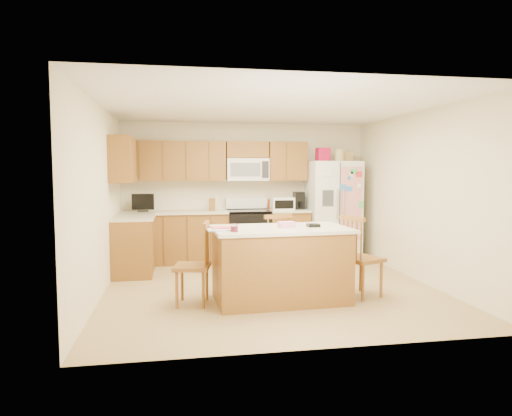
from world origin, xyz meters
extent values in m
plane|color=#947B4D|center=(0.00, 0.00, 0.00)|extent=(4.50, 4.50, 0.00)
cube|color=beige|center=(0.00, 2.25, 1.25)|extent=(4.50, 0.10, 2.50)
cube|color=beige|center=(0.00, -2.25, 1.25)|extent=(4.50, 0.10, 2.50)
cube|color=beige|center=(-2.25, 0.00, 1.25)|extent=(0.10, 4.50, 2.50)
cube|color=beige|center=(2.25, 0.00, 1.25)|extent=(0.10, 4.50, 2.50)
cube|color=white|center=(0.00, 0.00, 2.50)|extent=(4.50, 4.50, 0.04)
cube|color=brown|center=(-1.31, 1.95, 0.44)|extent=(1.87, 0.60, 0.88)
cube|color=brown|center=(0.74, 1.95, 0.44)|extent=(0.72, 0.60, 0.88)
cube|color=brown|center=(-1.95, 1.17, 0.44)|extent=(0.60, 0.95, 0.88)
cube|color=beige|center=(-1.31, 1.94, 0.90)|extent=(1.87, 0.64, 0.04)
cube|color=beige|center=(0.74, 1.94, 0.90)|extent=(0.72, 0.64, 0.04)
cube|color=beige|center=(-1.94, 1.17, 0.90)|extent=(0.64, 0.95, 0.04)
cube|color=brown|center=(-1.32, 2.08, 1.80)|extent=(1.85, 0.33, 0.70)
cube|color=brown|center=(0.75, 2.08, 1.80)|extent=(0.70, 0.33, 0.70)
cube|color=brown|center=(0.00, 2.08, 2.00)|extent=(0.76, 0.33, 0.29)
cube|color=brown|center=(-2.08, 1.17, 1.80)|extent=(0.33, 0.95, 0.70)
cube|color=brown|center=(-1.90, 1.92, 1.80)|extent=(0.02, 0.01, 0.66)
cube|color=brown|center=(-1.90, 1.65, 0.44)|extent=(0.02, 0.01, 0.84)
cube|color=brown|center=(-1.50, 1.92, 1.80)|extent=(0.02, 0.01, 0.66)
cube|color=brown|center=(-1.50, 1.65, 0.44)|extent=(0.02, 0.01, 0.84)
cube|color=brown|center=(-1.10, 1.92, 1.80)|extent=(0.02, 0.01, 0.66)
cube|color=brown|center=(-1.10, 1.65, 0.44)|extent=(0.02, 0.01, 0.84)
cube|color=brown|center=(-0.70, 1.92, 1.80)|extent=(0.01, 0.01, 0.66)
cube|color=brown|center=(-0.70, 1.65, 0.44)|extent=(0.01, 0.01, 0.84)
cube|color=brown|center=(0.70, 1.92, 1.80)|extent=(0.01, 0.01, 0.66)
cube|color=brown|center=(0.70, 1.65, 0.44)|extent=(0.01, 0.01, 0.84)
cube|color=white|center=(0.00, 2.06, 1.65)|extent=(0.76, 0.38, 0.40)
cube|color=slate|center=(-0.06, 1.86, 1.65)|extent=(0.54, 0.01, 0.24)
cube|color=#262626|center=(0.30, 1.86, 1.65)|extent=(0.12, 0.01, 0.30)
cube|color=brown|center=(-0.65, 1.95, 1.03)|extent=(0.10, 0.14, 0.22)
cube|color=black|center=(-1.85, 1.97, 0.93)|extent=(0.18, 0.12, 0.02)
cube|color=black|center=(-1.85, 1.97, 1.09)|extent=(0.38, 0.03, 0.28)
cube|color=#C12F00|center=(0.58, 2.03, 1.01)|extent=(0.35, 0.22, 0.18)
cube|color=white|center=(0.60, 1.80, 1.04)|extent=(0.40, 0.28, 0.23)
cube|color=black|center=(0.60, 1.66, 1.04)|extent=(0.34, 0.01, 0.15)
cube|color=black|center=(0.96, 2.00, 1.08)|extent=(0.18, 0.22, 0.32)
cylinder|color=black|center=(0.96, 1.93, 1.01)|extent=(0.12, 0.12, 0.12)
cube|color=black|center=(0.00, 1.93, 0.44)|extent=(0.76, 0.64, 0.88)
cube|color=black|center=(0.00, 1.60, 0.42)|extent=(0.68, 0.01, 0.42)
cube|color=black|center=(0.00, 1.93, 0.91)|extent=(0.76, 0.64, 0.03)
cube|color=white|center=(0.00, 2.19, 1.03)|extent=(0.76, 0.10, 0.20)
cube|color=white|center=(1.57, 1.88, 0.90)|extent=(0.90, 0.75, 1.80)
cube|color=#4C4C4C|center=(1.57, 1.49, 0.90)|extent=(0.02, 0.01, 1.75)
cube|color=silver|center=(1.52, 1.47, 1.05)|extent=(0.02, 0.03, 0.55)
cube|color=silver|center=(1.62, 1.47, 1.05)|extent=(0.02, 0.03, 0.55)
cube|color=#3F3F44|center=(1.35, 1.49, 1.15)|extent=(0.20, 0.01, 0.28)
cube|color=#D84C59|center=(1.77, 1.49, 1.05)|extent=(0.42, 0.01, 1.30)
cube|color=#B20C37|center=(1.37, 1.88, 1.92)|extent=(0.22, 0.22, 0.24)
cylinder|color=tan|center=(1.67, 1.82, 1.91)|extent=(0.18, 0.18, 0.22)
cube|color=tan|center=(1.85, 1.96, 1.89)|extent=(0.18, 0.20, 0.18)
cube|color=brown|center=(0.00, -0.65, 0.44)|extent=(1.65, 0.98, 0.89)
cube|color=beige|center=(0.00, -0.65, 0.91)|extent=(1.74, 1.06, 0.04)
cylinder|color=#B20C37|center=(-0.61, -0.91, 0.96)|extent=(0.08, 0.08, 0.06)
cylinder|color=white|center=(-0.61, -0.91, 0.97)|extent=(0.09, 0.09, 0.09)
cube|color=beige|center=(0.08, -0.64, 0.96)|extent=(0.21, 0.16, 0.07)
cube|color=black|center=(0.42, -0.66, 0.95)|extent=(0.16, 0.13, 0.04)
cube|color=white|center=(-0.77, -0.76, 0.93)|extent=(0.31, 0.25, 0.01)
cube|color=#D84C4C|center=(-0.73, -0.68, 0.95)|extent=(0.27, 0.21, 0.01)
cylinder|color=white|center=(-0.30, -0.90, 0.93)|extent=(0.14, 0.06, 0.01)
cube|color=brown|center=(-1.10, -0.64, 0.47)|extent=(0.49, 0.51, 0.05)
cylinder|color=brown|center=(-1.22, -0.43, 0.23)|extent=(0.04, 0.04, 0.45)
cylinder|color=brown|center=(-1.28, -0.78, 0.23)|extent=(0.04, 0.04, 0.45)
cylinder|color=brown|center=(-0.91, -0.49, 0.23)|extent=(0.04, 0.04, 0.45)
cylinder|color=brown|center=(-0.98, -0.84, 0.23)|extent=(0.04, 0.04, 0.45)
cylinder|color=brown|center=(-0.89, -0.52, 0.74)|extent=(0.02, 0.02, 0.50)
cylinder|color=brown|center=(-0.91, -0.59, 0.74)|extent=(0.02, 0.02, 0.50)
cylinder|color=brown|center=(-0.92, -0.67, 0.74)|extent=(0.02, 0.02, 0.50)
cylinder|color=brown|center=(-0.94, -0.75, 0.74)|extent=(0.02, 0.02, 0.50)
cylinder|color=brown|center=(-0.95, -0.82, 0.74)|extent=(0.02, 0.02, 0.50)
cube|color=brown|center=(-0.92, -0.67, 0.99)|extent=(0.12, 0.42, 0.05)
cube|color=brown|center=(0.05, 0.07, 0.48)|extent=(0.55, 0.53, 0.05)
cylinder|color=brown|center=(0.17, 0.28, 0.23)|extent=(0.04, 0.04, 0.46)
cylinder|color=brown|center=(-0.17, 0.18, 0.23)|extent=(0.04, 0.04, 0.46)
cylinder|color=brown|center=(0.27, -0.03, 0.23)|extent=(0.04, 0.04, 0.46)
cylinder|color=brown|center=(-0.08, -0.13, 0.23)|extent=(0.04, 0.04, 0.46)
cylinder|color=brown|center=(0.25, -0.05, 0.75)|extent=(0.02, 0.02, 0.51)
cylinder|color=brown|center=(0.17, -0.08, 0.75)|extent=(0.02, 0.02, 0.51)
cylinder|color=brown|center=(0.10, -0.10, 0.75)|extent=(0.02, 0.02, 0.51)
cylinder|color=brown|center=(0.02, -0.12, 0.75)|extent=(0.02, 0.02, 0.51)
cylinder|color=brown|center=(-0.05, -0.14, 0.75)|extent=(0.02, 0.02, 0.51)
cube|color=brown|center=(0.10, -0.10, 1.01)|extent=(0.42, 0.16, 0.05)
cube|color=brown|center=(1.10, -0.63, 0.49)|extent=(0.57, 0.58, 0.05)
cylinder|color=brown|center=(1.32, -0.74, 0.23)|extent=(0.04, 0.04, 0.47)
cylinder|color=brown|center=(1.18, -0.40, 0.23)|extent=(0.04, 0.04, 0.47)
cylinder|color=brown|center=(1.01, -0.86, 0.23)|extent=(0.04, 0.04, 0.47)
cylinder|color=brown|center=(0.88, -0.52, 0.23)|extent=(0.04, 0.04, 0.47)
cylinder|color=brown|center=(0.99, -0.85, 0.77)|extent=(0.02, 0.02, 0.52)
cylinder|color=brown|center=(0.96, -0.78, 0.77)|extent=(0.02, 0.02, 0.52)
cylinder|color=brown|center=(0.93, -0.70, 0.77)|extent=(0.02, 0.02, 0.52)
cylinder|color=brown|center=(0.89, -0.63, 0.77)|extent=(0.02, 0.02, 0.52)
cylinder|color=brown|center=(0.86, -0.55, 0.77)|extent=(0.02, 0.02, 0.52)
cube|color=brown|center=(0.93, -0.70, 1.03)|extent=(0.20, 0.42, 0.05)
camera|label=1|loc=(-1.27, -6.16, 1.65)|focal=32.00mm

